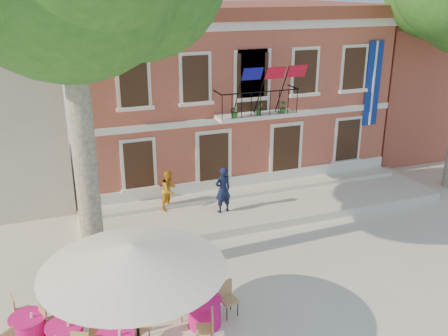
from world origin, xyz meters
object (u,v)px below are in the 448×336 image
pedestrian_navy (223,190)px  cafe_table_0 (29,329)px  cafe_table_3 (204,311)px  patio_umbrella (133,257)px  pedestrian_orange (169,190)px

pedestrian_navy → cafe_table_0: pedestrian_navy is taller
pedestrian_navy → cafe_table_3: bearing=54.4°
patio_umbrella → cafe_table_3: bearing=20.7°
pedestrian_orange → cafe_table_0: pedestrian_orange is taller
pedestrian_navy → pedestrian_orange: size_ratio=1.16×
cafe_table_0 → cafe_table_3: 4.28m
pedestrian_orange → cafe_table_0: (-5.02, -5.82, -0.63)m
patio_umbrella → cafe_table_3: (1.82, 0.69, -2.30)m
pedestrian_orange → cafe_table_3: pedestrian_orange is taller
cafe_table_3 → pedestrian_navy: bearing=65.3°
pedestrian_navy → cafe_table_0: 8.41m
pedestrian_orange → cafe_table_0: bearing=-169.2°
pedestrian_orange → patio_umbrella: bearing=-148.2°
pedestrian_orange → cafe_table_3: 6.70m
patio_umbrella → pedestrian_navy: 7.91m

